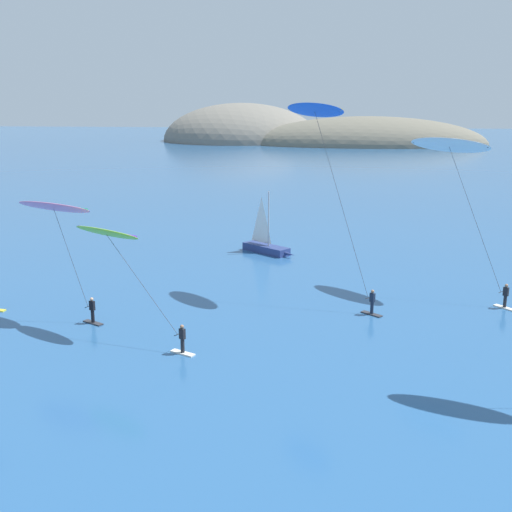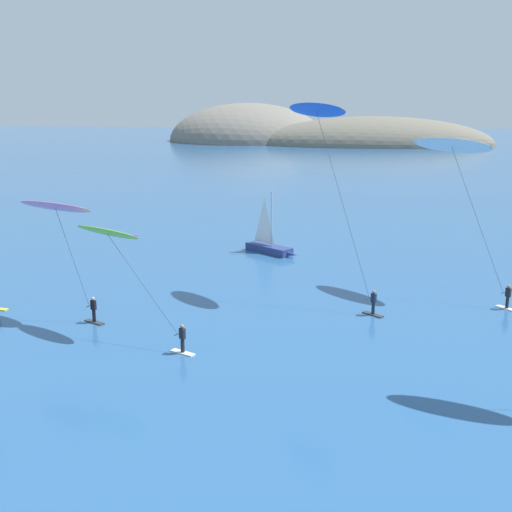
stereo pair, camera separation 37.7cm
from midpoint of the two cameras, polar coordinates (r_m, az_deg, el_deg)
headland_island at (r=206.55m, az=3.43°, el=10.06°), size 100.69×53.35×24.24m
sailboat_near at (r=58.65m, az=1.56°, el=0.86°), size 5.22×4.50×5.70m
kitesurfer_pink at (r=42.12m, az=-16.98°, el=3.64°), size 6.23×3.65×7.72m
kitesurfer_white at (r=47.22m, az=17.47°, el=8.66°), size 7.18×7.04×11.27m
kitesurfer_lime at (r=38.44m, az=-12.25°, el=1.22°), size 8.38×5.31×6.58m
kitesurfer_blue at (r=44.32m, az=5.99°, el=11.65°), size 7.16×6.99×13.64m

